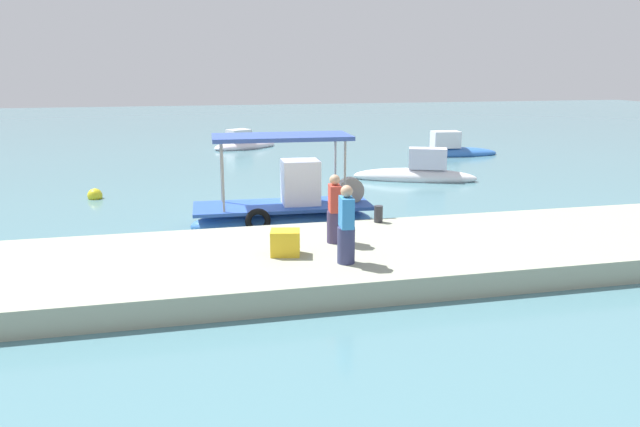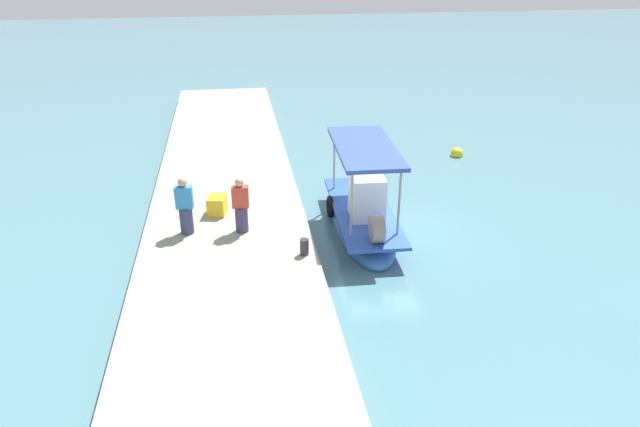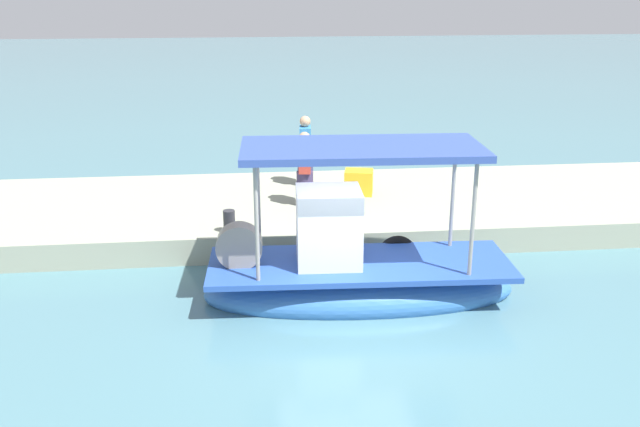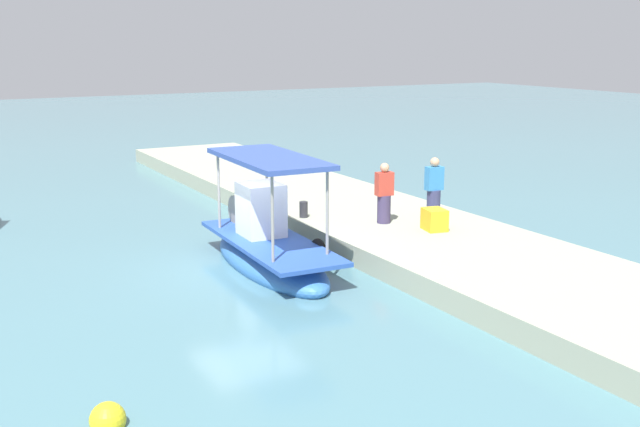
% 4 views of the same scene
% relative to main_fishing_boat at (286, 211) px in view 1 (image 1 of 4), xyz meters
% --- Properties ---
extents(ground_plane, '(120.00, 120.00, 0.00)m').
position_rel_main_fishing_boat_xyz_m(ground_plane, '(0.14, 0.57, -0.50)').
color(ground_plane, slate).
extents(dock_quay, '(36.00, 4.91, 0.56)m').
position_rel_main_fishing_boat_xyz_m(dock_quay, '(0.14, -4.25, -0.22)').
color(dock_quay, '#9FA48D').
rests_on(dock_quay, ground_plane).
extents(main_fishing_boat, '(5.60, 2.01, 3.15)m').
position_rel_main_fishing_boat_xyz_m(main_fishing_boat, '(0.00, 0.00, 0.00)').
color(main_fishing_boat, '#3670BA').
rests_on(main_fishing_boat, ground_plane).
extents(fisherman_near_bollard, '(0.41, 0.50, 1.69)m').
position_rel_main_fishing_boat_xyz_m(fisherman_near_bollard, '(0.55, -3.79, 0.82)').
color(fisherman_near_bollard, '#3E3559').
rests_on(fisherman_near_bollard, dock_quay).
extents(fisherman_by_crate, '(0.42, 0.51, 1.74)m').
position_rel_main_fishing_boat_xyz_m(fisherman_by_crate, '(0.41, -5.39, 0.85)').
color(fisherman_by_crate, navy).
rests_on(fisherman_by_crate, dock_quay).
extents(mooring_bollard, '(0.24, 0.24, 0.46)m').
position_rel_main_fishing_boat_xyz_m(mooring_bollard, '(2.23, -2.16, 0.29)').
color(mooring_bollard, '#2D2D33').
rests_on(mooring_bollard, dock_quay).
extents(cargo_crate, '(0.76, 0.65, 0.58)m').
position_rel_main_fishing_boat_xyz_m(cargo_crate, '(-0.79, -4.52, 0.35)').
color(cargo_crate, yellow).
rests_on(cargo_crate, dock_quay).
extents(marker_buoy, '(0.54, 0.54, 0.54)m').
position_rel_main_fishing_boat_xyz_m(marker_buoy, '(-6.20, 5.56, -0.39)').
color(marker_buoy, yellow).
rests_on(marker_buoy, ground_plane).
extents(moored_boat_near, '(4.41, 3.33, 1.39)m').
position_rel_main_fishing_boat_xyz_m(moored_boat_near, '(0.68, 18.53, -0.28)').
color(moored_boat_near, white).
rests_on(moored_boat_near, ground_plane).
extents(moored_boat_mid, '(5.34, 3.11, 1.64)m').
position_rel_main_fishing_boat_xyz_m(moored_boat_mid, '(6.80, 6.36, -0.22)').
color(moored_boat_mid, white).
rests_on(moored_boat_mid, ground_plane).
extents(moored_boat_far, '(5.04, 2.01, 1.57)m').
position_rel_main_fishing_boat_xyz_m(moored_boat_far, '(11.53, 12.97, -0.26)').
color(moored_boat_far, blue).
rests_on(moored_boat_far, ground_plane).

